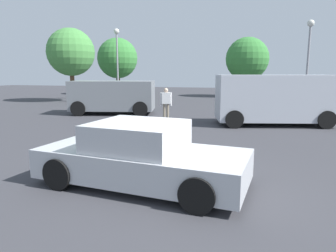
# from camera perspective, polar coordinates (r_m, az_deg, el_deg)

# --- Properties ---
(ground_plane) EXTENTS (80.00, 80.00, 0.00)m
(ground_plane) POSITION_cam_1_polar(r_m,az_deg,el_deg) (6.61, -0.90, -10.52)
(ground_plane) COLOR #38383D
(sedan_foreground) EXTENTS (4.45, 2.31, 1.31)m
(sedan_foreground) POSITION_cam_1_polar(r_m,az_deg,el_deg) (6.37, -5.01, -5.67)
(sedan_foreground) COLOR #B7BABF
(sedan_foreground) RESTS_ON ground_plane
(van_white) EXTENTS (5.30, 3.14, 2.20)m
(van_white) POSITION_cam_1_polar(r_m,az_deg,el_deg) (14.30, 19.25, 4.94)
(van_white) COLOR #B2B7C1
(van_white) RESTS_ON ground_plane
(suv_dark) EXTENTS (4.85, 2.98, 1.83)m
(suv_dark) POSITION_cam_1_polar(r_m,az_deg,el_deg) (17.36, -10.23, 5.57)
(suv_dark) COLOR gray
(suv_dark) RESTS_ON ground_plane
(pedestrian) EXTENTS (0.55, 0.35, 1.55)m
(pedestrian) POSITION_cam_1_polar(r_m,az_deg,el_deg) (15.02, -0.38, 4.68)
(pedestrian) COLOR gray
(pedestrian) RESTS_ON ground_plane
(light_post_near) EXTENTS (0.44, 0.44, 5.76)m
(light_post_near) POSITION_cam_1_polar(r_m,az_deg,el_deg) (25.87, -9.48, 13.57)
(light_post_near) COLOR gray
(light_post_near) RESTS_ON ground_plane
(light_post_mid) EXTENTS (0.44, 0.44, 5.61)m
(light_post_mid) POSITION_cam_1_polar(r_m,az_deg,el_deg) (22.36, 24.81, 13.15)
(light_post_mid) COLOR gray
(light_post_mid) RESTS_ON ground_plane
(tree_back_center) EXTENTS (4.08, 4.08, 5.74)m
(tree_back_center) POSITION_cam_1_polar(r_m,az_deg,el_deg) (32.34, -9.41, 12.35)
(tree_back_center) COLOR brown
(tree_back_center) RESTS_ON ground_plane
(tree_back_right) EXTENTS (3.94, 3.94, 5.49)m
(tree_back_right) POSITION_cam_1_polar(r_m,az_deg,el_deg) (29.81, 14.56, 12.04)
(tree_back_right) COLOR brown
(tree_back_right) RESTS_ON ground_plane
(tree_far_right) EXTENTS (3.67, 3.67, 5.67)m
(tree_far_right) POSITION_cam_1_polar(r_m,az_deg,el_deg) (25.53, -17.69, 12.97)
(tree_far_right) COLOR brown
(tree_far_right) RESTS_ON ground_plane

